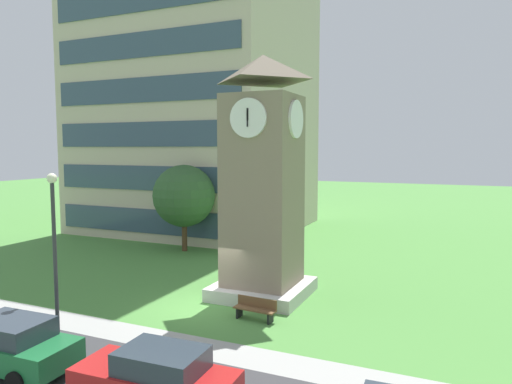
# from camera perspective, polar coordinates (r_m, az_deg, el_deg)

# --- Properties ---
(ground_plane) EXTENTS (160.00, 160.00, 0.00)m
(ground_plane) POSITION_cam_1_polar(r_m,az_deg,el_deg) (21.19, -6.36, -13.94)
(ground_plane) COLOR #4C893D
(kerb_strip) EXTENTS (120.00, 1.60, 0.01)m
(kerb_strip) POSITION_cam_1_polar(r_m,az_deg,el_deg) (18.46, -12.09, -17.01)
(kerb_strip) COLOR #9E9E99
(kerb_strip) RESTS_ON ground
(office_building) EXTENTS (17.21, 15.61, 28.80)m
(office_building) POSITION_cam_1_polar(r_m,az_deg,el_deg) (42.54, -7.05, 15.34)
(office_building) COLOR beige
(office_building) RESTS_ON ground
(clock_tower) EXTENTS (4.20, 4.20, 11.23)m
(clock_tower) POSITION_cam_1_polar(r_m,az_deg,el_deg) (21.92, 0.83, 0.27)
(clock_tower) COLOR gray
(clock_tower) RESTS_ON ground
(park_bench) EXTENTS (1.83, 0.62, 0.88)m
(park_bench) POSITION_cam_1_polar(r_m,az_deg,el_deg) (19.72, -0.08, -13.98)
(park_bench) COLOR brown
(park_bench) RESTS_ON ground
(street_lamp) EXTENTS (0.36, 0.36, 6.11)m
(street_lamp) POSITION_cam_1_polar(r_m,az_deg,el_deg) (18.36, -23.30, -5.19)
(street_lamp) COLOR #333338
(street_lamp) RESTS_ON ground
(tree_near_tower) EXTENTS (4.21, 4.21, 5.89)m
(tree_near_tower) POSITION_cam_1_polar(r_m,az_deg,el_deg) (32.08, -8.75, -0.48)
(tree_near_tower) COLOR #513823
(tree_near_tower) RESTS_ON ground
(parked_car_green) EXTENTS (4.75, 2.17, 1.69)m
(parked_car_green) POSITION_cam_1_polar(r_m,az_deg,el_deg) (17.31, -28.01, -16.02)
(parked_car_green) COLOR #1E6B38
(parked_car_green) RESTS_ON ground
(parked_car_red) EXTENTS (4.53, 2.09, 1.69)m
(parked_car_red) POSITION_cam_1_polar(r_m,az_deg,el_deg) (13.73, -11.95, -21.27)
(parked_car_red) COLOR red
(parked_car_red) RESTS_ON ground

